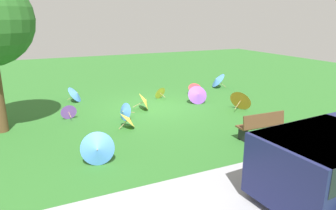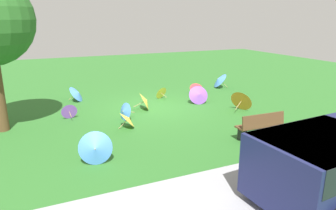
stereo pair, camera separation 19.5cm
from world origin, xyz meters
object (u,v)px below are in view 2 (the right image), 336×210
at_px(parasol_orange_0, 242,100).
at_px(parasol_yellow_2, 128,119).
at_px(parasol_yellow_1, 145,101).
at_px(parasol_blue_0, 95,149).
at_px(parasol_purple_1, 199,95).
at_px(parasol_blue_3, 219,80).
at_px(parasol_red_0, 196,87).
at_px(parasol_blue_4, 124,111).
at_px(parasol_blue_2, 77,93).
at_px(parasol_purple_0, 69,111).
at_px(parasol_yellow_0, 161,93).
at_px(park_bench, 260,126).

xyz_separation_m(parasol_orange_0, parasol_yellow_2, (5.09, 0.11, -0.13)).
bearing_deg(parasol_yellow_1, parasol_blue_0, 55.23).
relative_size(parasol_yellow_2, parasol_purple_1, 0.75).
xyz_separation_m(parasol_blue_0, parasol_blue_3, (-8.25, -6.67, 0.00)).
distance_m(parasol_red_0, parasol_purple_1, 1.71).
distance_m(parasol_blue_3, parasol_blue_4, 7.31).
xyz_separation_m(parasol_yellow_2, parasol_blue_3, (-6.61, -4.24, 0.13)).
xyz_separation_m(parasol_blue_0, parasol_yellow_1, (-2.99, -4.31, -0.07)).
xyz_separation_m(parasol_orange_0, parasol_blue_2, (6.22, -4.40, -0.08)).
bearing_deg(parasol_blue_0, parasol_yellow_2, -124.10).
bearing_deg(parasol_purple_1, parasol_blue_2, -28.46).
bearing_deg(parasol_blue_2, parasol_yellow_1, 133.24).
distance_m(parasol_orange_0, parasol_purple_1, 2.04).
bearing_deg(parasol_purple_1, parasol_purple_0, -1.66).
relative_size(parasol_orange_0, parasol_blue_4, 1.47).
xyz_separation_m(parasol_blue_2, parasol_blue_4, (-1.25, 3.62, -0.04)).
bearing_deg(parasol_purple_1, parasol_yellow_1, -2.22).
distance_m(parasol_yellow_0, parasol_yellow_1, 1.98).
bearing_deg(parasol_blue_4, parasol_red_0, -151.80).
bearing_deg(parasol_purple_0, parasol_blue_0, 92.31).
bearing_deg(parasol_blue_4, parasol_purple_0, -28.56).
bearing_deg(parasol_yellow_2, parasol_yellow_1, -125.63).
bearing_deg(parasol_yellow_2, parasol_yellow_0, -128.53).
bearing_deg(parasol_yellow_1, parasol_red_0, -156.35).
height_order(parasol_orange_0, parasol_blue_2, parasol_orange_0).
bearing_deg(parasol_blue_3, parasol_blue_2, -2.06).
relative_size(parasol_blue_0, parasol_blue_4, 1.32).
bearing_deg(parasol_blue_3, parasol_yellow_0, 12.71).
distance_m(parasol_yellow_1, parasol_blue_2, 3.62).
height_order(parasol_blue_0, parasol_red_0, parasol_blue_0).
distance_m(parasol_blue_0, parasol_purple_0, 4.38).
xyz_separation_m(parasol_purple_0, parasol_yellow_2, (-1.82, 1.95, 0.03)).
relative_size(parasol_blue_0, parasol_purple_0, 1.59).
xyz_separation_m(parasol_orange_0, parasol_blue_3, (-1.52, -4.13, 0.00)).
relative_size(parasol_purple_0, parasol_blue_3, 0.55).
height_order(parasol_blue_0, parasol_purple_1, parasol_blue_0).
bearing_deg(parasol_yellow_0, parasol_purple_1, 128.53).
bearing_deg(parasol_blue_0, parasol_orange_0, -159.32).
bearing_deg(park_bench, parasol_red_0, -99.52).
relative_size(parasol_yellow_1, parasol_red_0, 1.10).
xyz_separation_m(parasol_orange_0, parasol_red_0, (0.44, -3.21, -0.08)).
relative_size(parasol_yellow_1, parasol_blue_3, 0.81).
relative_size(parasol_orange_0, parasol_blue_2, 1.07).
bearing_deg(parasol_blue_3, parasol_blue_0, 38.93).
bearing_deg(parasol_yellow_1, park_bench, 116.03).
distance_m(parasol_blue_0, parasol_blue_4, 3.76).
bearing_deg(parasol_blue_0, parasol_yellow_1, -124.77).
xyz_separation_m(parasol_red_0, parasol_purple_1, (0.74, 1.55, 0.04)).
bearing_deg(parasol_yellow_0, parasol_yellow_1, 48.07).
distance_m(parasol_blue_0, parasol_purple_1, 6.98).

